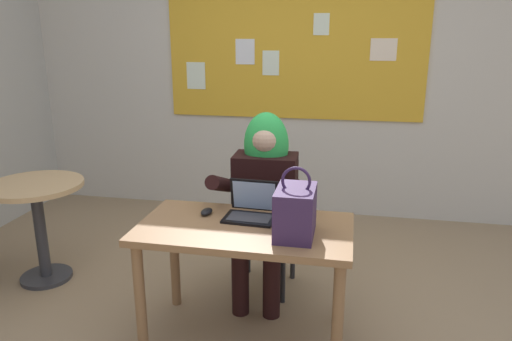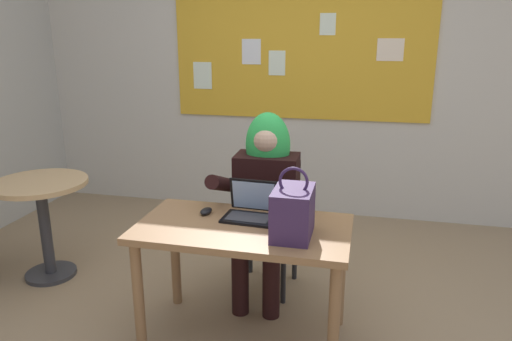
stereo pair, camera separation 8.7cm
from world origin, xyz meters
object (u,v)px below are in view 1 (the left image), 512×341
at_px(chair_at_desk, 268,217).
at_px(person_costumed, 264,191).
at_px(laptop, 251,209).
at_px(side_table_round, 38,210).
at_px(handbag, 295,211).
at_px(desk_main, 245,243).
at_px(computer_mouse, 207,212).

distance_m(chair_at_desk, person_costumed, 0.26).
bearing_deg(laptop, chair_at_desk, 93.16).
relative_size(chair_at_desk, side_table_round, 1.21).
xyz_separation_m(laptop, handbag, (0.28, -0.21, 0.09)).
bearing_deg(person_costumed, desk_main, -1.80).
height_order(chair_at_desk, side_table_round, chair_at_desk).
bearing_deg(laptop, computer_mouse, -174.05).
bearing_deg(side_table_round, person_costumed, 5.58).
xyz_separation_m(chair_at_desk, computer_mouse, (-0.27, -0.56, 0.23)).
relative_size(laptop, side_table_round, 0.41).
xyz_separation_m(desk_main, computer_mouse, (-0.26, 0.12, 0.12)).
bearing_deg(computer_mouse, desk_main, -17.75).
distance_m(desk_main, laptop, 0.20).
distance_m(desk_main, chair_at_desk, 0.69).
height_order(desk_main, laptop, laptop).
height_order(chair_at_desk, laptop, laptop).
distance_m(desk_main, side_table_round, 1.64).
height_order(person_costumed, handbag, person_costumed).
xyz_separation_m(laptop, side_table_round, (-1.60, 0.26, -0.22)).
xyz_separation_m(chair_at_desk, handbag, (0.28, -0.76, 0.35)).
bearing_deg(laptop, person_costumed, 93.72).
bearing_deg(computer_mouse, side_table_round, 175.92).
height_order(computer_mouse, handbag, handbag).
relative_size(desk_main, chair_at_desk, 1.33).
bearing_deg(chair_at_desk, handbag, 24.43).
xyz_separation_m(desk_main, laptop, (0.01, 0.14, 0.15)).
bearing_deg(chair_at_desk, computer_mouse, -21.39).
height_order(person_costumed, side_table_round, person_costumed).
xyz_separation_m(person_costumed, laptop, (0.00, -0.42, 0.03)).
distance_m(chair_at_desk, computer_mouse, 0.66).
bearing_deg(chair_at_desk, person_costumed, 2.36).
xyz_separation_m(chair_at_desk, person_costumed, (-0.00, -0.13, 0.23)).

